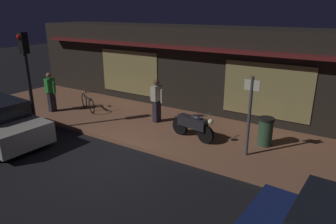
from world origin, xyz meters
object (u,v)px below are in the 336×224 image
person_photographer (51,91)px  trash_bin (266,131)px  person_bystander (157,100)px  sign_post (250,112)px  bicycle_parked (88,102)px  traffic_light_pole (27,66)px  motorcycle (193,125)px

person_photographer → trash_bin: 8.78m
person_bystander → sign_post: sign_post is taller
person_bystander → sign_post: (3.89, -0.94, 0.48)m
person_bystander → sign_post: bearing=-13.6°
sign_post → trash_bin: 1.37m
sign_post → person_bystander: bearing=166.4°
person_photographer → person_bystander: size_ratio=1.00×
bicycle_parked → traffic_light_pole: traffic_light_pole is taller
traffic_light_pole → trash_bin: bearing=23.2°
motorcycle → bicycle_parked: 5.30m
person_bystander → traffic_light_pole: size_ratio=0.46×
trash_bin → traffic_light_pole: bearing=-156.8°
trash_bin → sign_post: bearing=-104.7°
person_photographer → trash_bin: bearing=9.2°
person_bystander → traffic_light_pole: bearing=-136.1°
bicycle_parked → person_photographer: person_photographer is taller
traffic_light_pole → bicycle_parked: bearing=92.4°
person_photographer → sign_post: sign_post is taller
motorcycle → person_bystander: 2.13m
bicycle_parked → sign_post: (7.21, -0.51, 1.00)m
sign_post → trash_bin: size_ratio=2.58×
trash_bin → traffic_light_pole: traffic_light_pole is taller
bicycle_parked → person_photographer: 1.58m
bicycle_parked → person_photographer: bearing=-142.7°
bicycle_parked → sign_post: sign_post is taller
motorcycle → traffic_light_pole: bearing=-155.4°
motorcycle → bicycle_parked: (-5.29, 0.28, -0.14)m
motorcycle → person_photographer: 6.51m
motorcycle → person_bystander: (-1.97, 0.71, 0.38)m
motorcycle → trash_bin: 2.32m
person_photographer → person_bystander: (4.50, 1.34, 0.00)m
bicycle_parked → person_bystander: 3.38m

